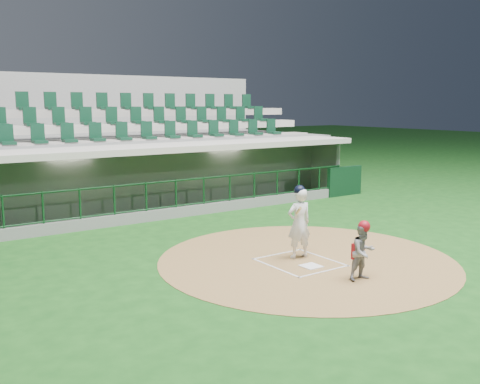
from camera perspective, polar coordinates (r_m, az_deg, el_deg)
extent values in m
plane|color=#134314|center=(13.17, 5.52, -7.22)|extent=(120.00, 120.00, 0.00)
cylinder|color=brown|center=(13.22, 7.09, -7.17)|extent=(7.20, 7.20, 0.01)
cube|color=white|center=(12.66, 7.58, -7.85)|extent=(0.43, 0.43, 0.02)
cube|color=white|center=(12.49, 3.76, -8.05)|extent=(0.05, 1.80, 0.01)
cube|color=silver|center=(13.44, 8.82, -6.88)|extent=(0.05, 1.80, 0.01)
cube|color=white|center=(13.57, 4.02, -6.62)|extent=(1.55, 0.05, 0.01)
cube|color=silver|center=(12.35, 9.00, -8.35)|extent=(1.55, 0.05, 0.01)
cube|color=slate|center=(19.46, -8.90, -3.51)|extent=(15.00, 3.00, 0.10)
cube|color=slate|center=(20.63, -10.94, 1.12)|extent=(15.00, 0.20, 2.70)
cube|color=#ACA698|center=(20.49, -10.83, 1.77)|extent=(13.50, 0.04, 0.90)
cube|color=slate|center=(23.39, 7.78, 2.17)|extent=(0.20, 3.00, 2.70)
cube|color=#AEA99D|center=(18.80, -8.79, 4.84)|extent=(15.40, 3.50, 0.20)
cube|color=slate|center=(17.95, -6.80, -2.27)|extent=(15.00, 0.15, 0.40)
cube|color=black|center=(17.70, -6.90, 2.73)|extent=(15.00, 0.01, 0.95)
cube|color=brown|center=(20.33, -10.21, -2.20)|extent=(12.75, 0.40, 0.45)
cube|color=white|center=(17.96, -17.79, 3.87)|extent=(1.30, 0.35, 0.04)
cube|color=white|center=(20.51, -1.51, 4.95)|extent=(1.30, 0.35, 0.04)
cube|color=black|center=(22.50, 11.08, 1.15)|extent=(1.80, 0.18, 1.20)
imported|color=maroon|center=(19.05, -16.56, -1.10)|extent=(1.13, 0.60, 1.84)
imported|color=#A01811|center=(20.36, -7.65, -0.38)|extent=(0.93, 0.74, 1.66)
imported|color=maroon|center=(22.63, 1.44, 0.52)|extent=(1.50, 0.91, 1.54)
cube|color=slate|center=(22.10, -12.69, 2.39)|extent=(17.00, 6.50, 2.50)
cube|color=gray|center=(20.62, -11.23, 5.16)|extent=(16.60, 0.95, 0.30)
cube|color=#B0AB9F|center=(21.46, -12.30, 6.76)|extent=(16.60, 0.95, 0.30)
cube|color=gray|center=(22.32, -13.29, 8.23)|extent=(16.60, 0.95, 0.30)
cube|color=gray|center=(25.12, -15.70, 6.23)|extent=(17.00, 0.25, 5.05)
imported|color=white|center=(13.13, 6.32, -3.34)|extent=(0.69, 0.51, 1.73)
sphere|color=black|center=(12.97, 6.38, 0.13)|extent=(0.28, 0.28, 0.28)
cylinder|color=tan|center=(12.70, 6.24, -2.05)|extent=(0.58, 0.79, 0.39)
imported|color=gray|center=(11.79, 13.00, -6.26)|extent=(0.63, 0.52, 1.22)
sphere|color=maroon|center=(11.65, 13.10, -3.60)|extent=(0.26, 0.26, 0.26)
cube|color=maroon|center=(11.89, 12.47, -6.13)|extent=(0.32, 0.10, 0.35)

